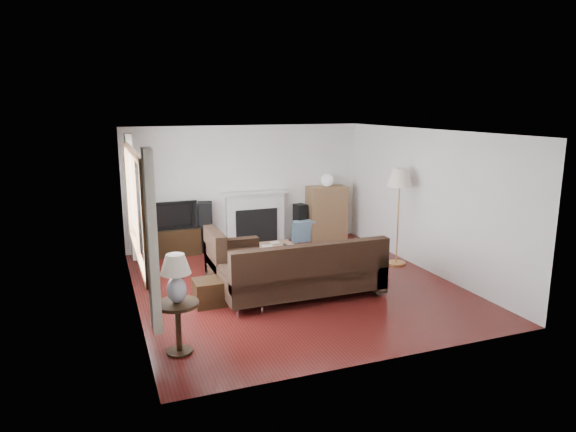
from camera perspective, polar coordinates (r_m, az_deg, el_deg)
name	(u,v)px	position (r m, az deg, el deg)	size (l,w,h in m)	color
room	(295,211)	(8.19, 0.74, 0.61)	(5.10, 5.60, 2.54)	#531512
window	(135,205)	(7.41, -16.60, 1.22)	(0.12, 2.74, 1.54)	brown
curtain_near	(152,242)	(5.96, -14.90, -2.76)	(0.10, 0.35, 2.10)	beige
curtain_far	(132,197)	(8.93, -16.98, 2.03)	(0.10, 0.35, 2.10)	beige
fireplace	(255,218)	(10.82, -3.64, -0.20)	(1.40, 0.26, 1.15)	white
tv_stand	(173,242)	(10.37, -12.71, -2.79)	(1.06, 0.48, 0.53)	black
television	(171,215)	(10.25, -12.85, 0.14)	(0.97, 0.13, 0.56)	black
speaker_left	(205,227)	(10.47, -9.16, -1.19)	(0.28, 0.33, 1.00)	black
speaker_right	(300,223)	(11.09, 1.37, -0.75)	(0.23, 0.27, 0.82)	black
bookshelf	(327,213)	(11.26, 4.30, 0.35)	(0.86, 0.41, 1.18)	olive
globe_lamp	(327,180)	(11.14, 4.36, 3.99)	(0.27, 0.27, 0.27)	white
sectional_sofa	(303,270)	(7.90, 1.63, -5.97)	(2.68, 1.96, 0.87)	black
coffee_table	(266,256)	(9.37, -2.48, -4.49)	(1.05, 0.57, 0.41)	#8B5B42
footstool	(209,292)	(7.76, -8.74, -8.38)	(0.45, 0.45, 0.38)	black
floor_lamp	(398,217)	(9.59, 12.14, -0.11)	(0.46, 0.46, 1.79)	#C68B44
side_table	(179,328)	(6.35, -12.07, -12.04)	(0.51, 0.51, 0.64)	black
table_lamp	(176,279)	(6.13, -12.32, -6.85)	(0.36, 0.36, 0.58)	silver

